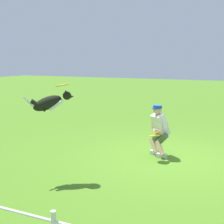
% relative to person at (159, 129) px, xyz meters
% --- Properties ---
extents(ground_plane, '(60.00, 60.00, 0.00)m').
position_rel_person_xyz_m(ground_plane, '(-0.29, 0.09, -0.70)').
color(ground_plane, '#49781F').
extents(person, '(0.60, 0.71, 1.29)m').
position_rel_person_xyz_m(person, '(0.00, 0.00, 0.00)').
color(person, silver).
rests_on(person, ground_plane).
extents(dog, '(0.81, 0.68, 0.46)m').
position_rel_person_xyz_m(dog, '(1.53, 2.39, 0.87)').
color(dog, black).
extents(frisbee_flying, '(0.39, 0.39, 0.09)m').
position_rel_person_xyz_m(frisbee_flying, '(1.37, 2.17, 1.20)').
color(frisbee_flying, yellow).
extents(frisbee_held, '(0.34, 0.34, 0.10)m').
position_rel_person_xyz_m(frisbee_held, '(-0.00, 0.39, -0.09)').
color(frisbee_held, yellow).
rests_on(frisbee_held, person).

